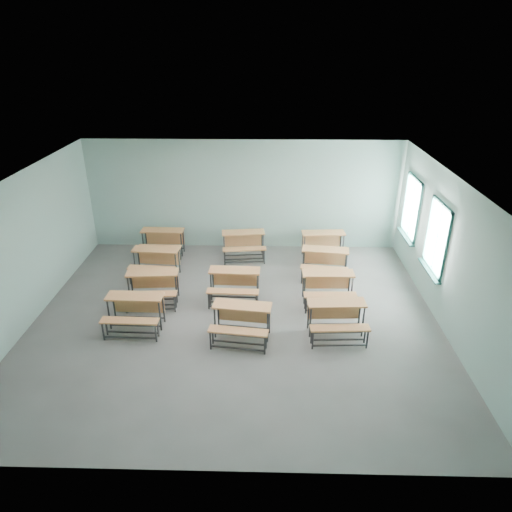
{
  "coord_description": "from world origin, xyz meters",
  "views": [
    {
      "loc": [
        0.68,
        -8.63,
        5.71
      ],
      "look_at": [
        0.43,
        1.2,
        1.0
      ],
      "focal_mm": 32.0,
      "sensor_mm": 36.0,
      "label": 1
    }
  ],
  "objects_px": {
    "desk_unit_r1c0": "(152,283)",
    "desk_unit_r3c2": "(324,242)",
    "desk_unit_r0c0": "(134,308)",
    "desk_unit_r1c2": "(328,284)",
    "desk_unit_r0c2": "(337,315)",
    "desk_unit_r2c0": "(155,259)",
    "desk_unit_r0c1": "(241,318)",
    "desk_unit_r3c0": "(162,239)",
    "desk_unit_r2c2": "(325,259)",
    "desk_unit_r1c1": "(234,281)",
    "desk_unit_r3c1": "(244,241)"
  },
  "relations": [
    {
      "from": "desk_unit_r1c1",
      "to": "desk_unit_r2c0",
      "type": "bearing_deg",
      "value": 154.25
    },
    {
      "from": "desk_unit_r1c0",
      "to": "desk_unit_r1c1",
      "type": "distance_m",
      "value": 1.92
    },
    {
      "from": "desk_unit_r3c0",
      "to": "desk_unit_r1c1",
      "type": "bearing_deg",
      "value": -46.31
    },
    {
      "from": "desk_unit_r3c1",
      "to": "desk_unit_r0c2",
      "type": "bearing_deg",
      "value": -66.58
    },
    {
      "from": "desk_unit_r1c2",
      "to": "desk_unit_r3c1",
      "type": "height_order",
      "value": "same"
    },
    {
      "from": "desk_unit_r0c0",
      "to": "desk_unit_r1c1",
      "type": "distance_m",
      "value": 2.41
    },
    {
      "from": "desk_unit_r0c1",
      "to": "desk_unit_r2c0",
      "type": "height_order",
      "value": "same"
    },
    {
      "from": "desk_unit_r0c0",
      "to": "desk_unit_r0c1",
      "type": "distance_m",
      "value": 2.32
    },
    {
      "from": "desk_unit_r1c0",
      "to": "desk_unit_r3c0",
      "type": "bearing_deg",
      "value": 92.92
    },
    {
      "from": "desk_unit_r0c1",
      "to": "desk_unit_r1c2",
      "type": "bearing_deg",
      "value": 44.12
    },
    {
      "from": "desk_unit_r0c2",
      "to": "desk_unit_r2c0",
      "type": "relative_size",
      "value": 0.99
    },
    {
      "from": "desk_unit_r1c1",
      "to": "desk_unit_r1c2",
      "type": "relative_size",
      "value": 1.01
    },
    {
      "from": "desk_unit_r1c2",
      "to": "desk_unit_r2c0",
      "type": "height_order",
      "value": "same"
    },
    {
      "from": "desk_unit_r0c2",
      "to": "desk_unit_r3c0",
      "type": "relative_size",
      "value": 1.02
    },
    {
      "from": "desk_unit_r1c0",
      "to": "desk_unit_r0c2",
      "type": "bearing_deg",
      "value": -20.78
    },
    {
      "from": "desk_unit_r2c2",
      "to": "desk_unit_r3c0",
      "type": "bearing_deg",
      "value": 172.63
    },
    {
      "from": "desk_unit_r0c2",
      "to": "desk_unit_r1c1",
      "type": "bearing_deg",
      "value": 144.87
    },
    {
      "from": "desk_unit_r0c1",
      "to": "desk_unit_r2c2",
      "type": "height_order",
      "value": "same"
    },
    {
      "from": "desk_unit_r2c0",
      "to": "desk_unit_r0c1",
      "type": "bearing_deg",
      "value": -44.22
    },
    {
      "from": "desk_unit_r1c0",
      "to": "desk_unit_r3c2",
      "type": "distance_m",
      "value": 4.98
    },
    {
      "from": "desk_unit_r0c2",
      "to": "desk_unit_r3c0",
      "type": "height_order",
      "value": "same"
    },
    {
      "from": "desk_unit_r1c0",
      "to": "desk_unit_r2c2",
      "type": "distance_m",
      "value": 4.42
    },
    {
      "from": "desk_unit_r2c0",
      "to": "desk_unit_r3c0",
      "type": "distance_m",
      "value": 1.32
    },
    {
      "from": "desk_unit_r3c0",
      "to": "desk_unit_r3c2",
      "type": "height_order",
      "value": "same"
    },
    {
      "from": "desk_unit_r0c2",
      "to": "desk_unit_r3c1",
      "type": "relative_size",
      "value": 0.97
    },
    {
      "from": "desk_unit_r0c1",
      "to": "desk_unit_r3c2",
      "type": "height_order",
      "value": "same"
    },
    {
      "from": "desk_unit_r0c2",
      "to": "desk_unit_r2c2",
      "type": "xyz_separation_m",
      "value": [
        0.04,
        2.64,
        0.0
      ]
    },
    {
      "from": "desk_unit_r0c0",
      "to": "desk_unit_r3c2",
      "type": "xyz_separation_m",
      "value": [
        4.42,
        3.63,
        0.0
      ]
    },
    {
      "from": "desk_unit_r1c2",
      "to": "desk_unit_r3c0",
      "type": "relative_size",
      "value": 1.0
    },
    {
      "from": "desk_unit_r0c1",
      "to": "desk_unit_r2c2",
      "type": "relative_size",
      "value": 1.0
    },
    {
      "from": "desk_unit_r2c2",
      "to": "desk_unit_r2c0",
      "type": "bearing_deg",
      "value": -171.03
    },
    {
      "from": "desk_unit_r3c1",
      "to": "desk_unit_r3c2",
      "type": "relative_size",
      "value": 1.02
    },
    {
      "from": "desk_unit_r1c0",
      "to": "desk_unit_r3c1",
      "type": "xyz_separation_m",
      "value": [
        2.02,
        2.51,
        0.0
      ]
    },
    {
      "from": "desk_unit_r0c0",
      "to": "desk_unit_r3c1",
      "type": "bearing_deg",
      "value": 60.72
    },
    {
      "from": "desk_unit_r1c1",
      "to": "desk_unit_r3c0",
      "type": "bearing_deg",
      "value": 134.49
    },
    {
      "from": "desk_unit_r0c0",
      "to": "desk_unit_r1c2",
      "type": "height_order",
      "value": "same"
    },
    {
      "from": "desk_unit_r0c1",
      "to": "desk_unit_r1c0",
      "type": "bearing_deg",
      "value": 154.3
    },
    {
      "from": "desk_unit_r0c0",
      "to": "desk_unit_r2c2",
      "type": "distance_m",
      "value": 4.99
    },
    {
      "from": "desk_unit_r2c0",
      "to": "desk_unit_r3c2",
      "type": "height_order",
      "value": "same"
    },
    {
      "from": "desk_unit_r0c2",
      "to": "desk_unit_r2c0",
      "type": "height_order",
      "value": "same"
    },
    {
      "from": "desk_unit_r0c2",
      "to": "desk_unit_r2c0",
      "type": "xyz_separation_m",
      "value": [
        -4.37,
        2.53,
        0.0
      ]
    },
    {
      "from": "desk_unit_r2c2",
      "to": "desk_unit_r0c2",
      "type": "bearing_deg",
      "value": -83.25
    },
    {
      "from": "desk_unit_r3c0",
      "to": "desk_unit_r3c1",
      "type": "xyz_separation_m",
      "value": [
        2.34,
        -0.09,
        0.0
      ]
    },
    {
      "from": "desk_unit_r0c2",
      "to": "desk_unit_r1c0",
      "type": "relative_size",
      "value": 0.99
    },
    {
      "from": "desk_unit_r0c2",
      "to": "desk_unit_r1c2",
      "type": "height_order",
      "value": "same"
    },
    {
      "from": "desk_unit_r3c2",
      "to": "desk_unit_r2c2",
      "type": "bearing_deg",
      "value": -98.75
    },
    {
      "from": "desk_unit_r3c0",
      "to": "desk_unit_r0c0",
      "type": "bearing_deg",
      "value": -85.99
    },
    {
      "from": "desk_unit_r0c0",
      "to": "desk_unit_r1c1",
      "type": "height_order",
      "value": "same"
    },
    {
      "from": "desk_unit_r1c2",
      "to": "desk_unit_r0c1",
      "type": "bearing_deg",
      "value": -144.23
    },
    {
      "from": "desk_unit_r0c0",
      "to": "desk_unit_r2c2",
      "type": "bearing_deg",
      "value": 31.41
    }
  ]
}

